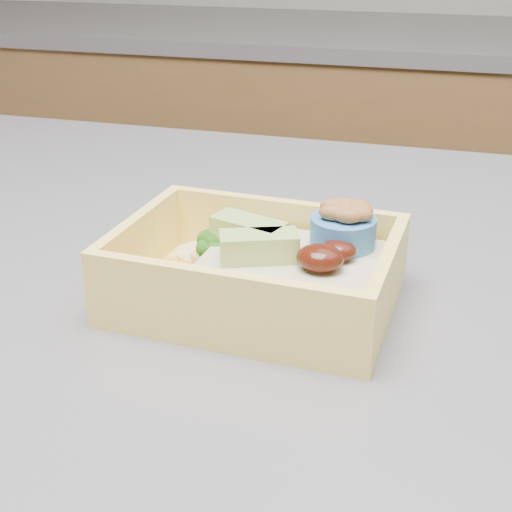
# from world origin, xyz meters

# --- Properties ---
(back_cabinets) EXTENTS (3.20, 0.62, 2.30)m
(back_cabinets) POSITION_xyz_m (0.00, 1.23, 0.89)
(back_cabinets) COLOR brown
(back_cabinets) RESTS_ON ground
(bento_box) EXTENTS (0.18, 0.13, 0.06)m
(bento_box) POSITION_xyz_m (0.02, -0.06, 0.94)
(bento_box) COLOR #FFDF69
(bento_box) RESTS_ON island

